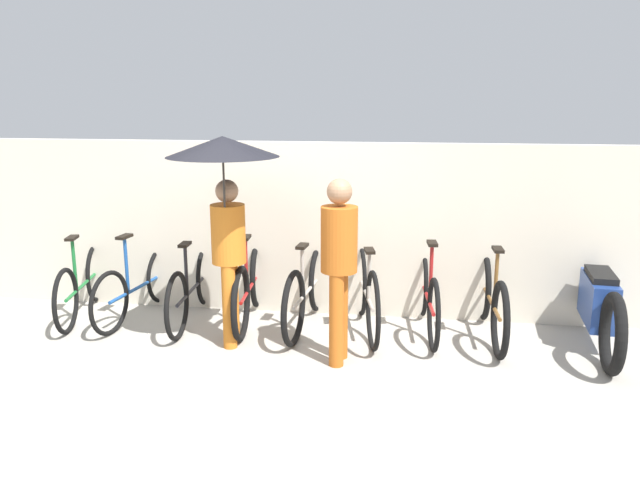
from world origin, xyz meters
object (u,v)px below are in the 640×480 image
at_px(pedestrian_center, 339,257).
at_px(parked_bicycle_2, 193,287).
at_px(parked_bicycle_0, 82,284).
at_px(parked_bicycle_1, 138,285).
at_px(motorcycle, 598,303).
at_px(pedestrian_leading, 225,183).
at_px(parked_bicycle_5, 366,293).
at_px(parked_bicycle_4, 307,290).
at_px(parked_bicycle_6, 428,296).
at_px(parked_bicycle_3, 250,286).
at_px(parked_bicycle_7, 491,300).

bearing_deg(pedestrian_center, parked_bicycle_2, -21.45).
relative_size(parked_bicycle_0, parked_bicycle_1, 0.98).
bearing_deg(parked_bicycle_1, pedestrian_center, -103.54).
relative_size(parked_bicycle_1, motorcycle, 0.82).
distance_m(parked_bicycle_2, pedestrian_center, 1.95).
relative_size(pedestrian_leading, motorcycle, 0.97).
bearing_deg(pedestrian_center, parked_bicycle_5, -97.44).
bearing_deg(pedestrian_center, motorcycle, -156.69).
bearing_deg(motorcycle, parked_bicycle_4, 93.69).
distance_m(parked_bicycle_4, parked_bicycle_5, 0.61).
distance_m(parked_bicycle_2, pedestrian_leading, 1.51).
relative_size(parked_bicycle_1, parked_bicycle_6, 1.01).
relative_size(parked_bicycle_3, motorcycle, 0.84).
xyz_separation_m(parked_bicycle_0, pedestrian_leading, (1.82, -0.64, 1.21)).
xyz_separation_m(parked_bicycle_2, parked_bicycle_5, (1.84, -0.03, 0.03)).
bearing_deg(motorcycle, parked_bicycle_2, 94.05).
bearing_deg(pedestrian_center, parked_bicycle_4, -57.56).
xyz_separation_m(parked_bicycle_3, parked_bicycle_7, (2.45, -0.06, -0.01)).
bearing_deg(parked_bicycle_5, parked_bicycle_7, -100.96).
xyz_separation_m(parked_bicycle_3, pedestrian_leading, (-0.02, -0.71, 1.19)).
relative_size(parked_bicycle_2, parked_bicycle_7, 1.00).
bearing_deg(parked_bicycle_6, parked_bicycle_4, 86.82).
height_order(parked_bicycle_3, parked_bicycle_4, parked_bicycle_4).
height_order(parked_bicycle_5, parked_bicycle_7, parked_bicycle_5).
bearing_deg(parked_bicycle_6, parked_bicycle_5, 90.88).
height_order(parked_bicycle_6, pedestrian_center, pedestrian_center).
distance_m(parked_bicycle_5, parked_bicycle_7, 1.23).
xyz_separation_m(parked_bicycle_4, parked_bicycle_5, (0.61, -0.03, 0.01)).
bearing_deg(motorcycle, parked_bicycle_1, 94.11).
bearing_deg(motorcycle, parked_bicycle_6, 91.20).
bearing_deg(parked_bicycle_5, pedestrian_leading, 106.25).
bearing_deg(parked_bicycle_6, pedestrian_center, 132.53).
xyz_separation_m(parked_bicycle_3, parked_bicycle_5, (1.23, -0.07, 0.01)).
xyz_separation_m(pedestrian_leading, motorcycle, (3.45, 0.59, -1.16)).
bearing_deg(parked_bicycle_3, parked_bicycle_7, -95.88).
relative_size(parked_bicycle_0, parked_bicycle_3, 0.95).
relative_size(parked_bicycle_4, parked_bicycle_6, 1.05).
height_order(parked_bicycle_6, motorcycle, parked_bicycle_6).
distance_m(parked_bicycle_0, parked_bicycle_5, 3.07).
xyz_separation_m(parked_bicycle_7, pedestrian_leading, (-2.47, -0.65, 1.20)).
bearing_deg(parked_bicycle_5, parked_bicycle_2, 77.78).
xyz_separation_m(parked_bicycle_1, parked_bicycle_6, (3.06, 0.02, 0.02)).
xyz_separation_m(parked_bicycle_5, pedestrian_center, (-0.19, -0.81, 0.57)).
relative_size(parked_bicycle_3, parked_bicycle_4, 0.99).
bearing_deg(pedestrian_leading, parked_bicycle_2, -55.81).
bearing_deg(parked_bicycle_5, motorcycle, -102.48).
bearing_deg(parked_bicycle_5, parked_bicycle_0, 78.87).
height_order(parked_bicycle_0, pedestrian_leading, pedestrian_leading).
height_order(parked_bicycle_4, parked_bicycle_7, parked_bicycle_4).
xyz_separation_m(parked_bicycle_7, motorcycle, (0.98, -0.06, 0.03)).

